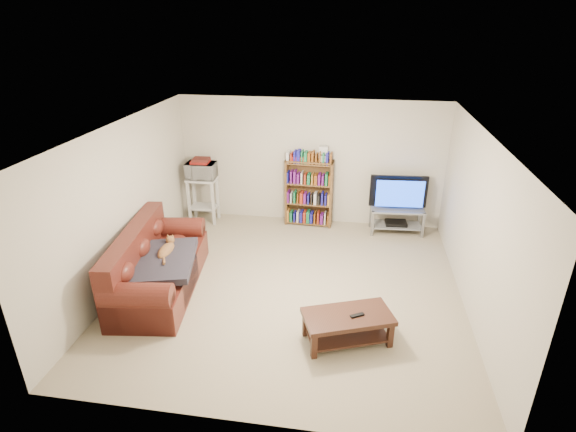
% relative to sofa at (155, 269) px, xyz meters
% --- Properties ---
extents(floor, '(5.00, 5.00, 0.00)m').
position_rel_sofa_xyz_m(floor, '(1.98, 0.32, -0.33)').
color(floor, tan).
rests_on(floor, ground).
extents(ceiling, '(5.00, 5.00, 0.00)m').
position_rel_sofa_xyz_m(ceiling, '(1.98, 0.32, 2.07)').
color(ceiling, white).
rests_on(ceiling, ground).
extents(wall_back, '(5.00, 0.00, 5.00)m').
position_rel_sofa_xyz_m(wall_back, '(1.98, 2.82, 0.87)').
color(wall_back, silver).
rests_on(wall_back, ground).
extents(wall_front, '(5.00, 0.00, 5.00)m').
position_rel_sofa_xyz_m(wall_front, '(1.98, -2.18, 0.87)').
color(wall_front, silver).
rests_on(wall_front, ground).
extents(wall_left, '(0.00, 5.00, 5.00)m').
position_rel_sofa_xyz_m(wall_left, '(-0.52, 0.32, 0.87)').
color(wall_left, silver).
rests_on(wall_left, ground).
extents(wall_right, '(0.00, 5.00, 5.00)m').
position_rel_sofa_xyz_m(wall_right, '(4.48, 0.32, 0.87)').
color(wall_right, silver).
rests_on(wall_right, ground).
extents(sofa, '(1.24, 2.33, 0.95)m').
position_rel_sofa_xyz_m(sofa, '(0.00, 0.00, 0.00)').
color(sofa, '#561E16').
rests_on(sofa, floor).
extents(blanket, '(1.07, 1.27, 0.19)m').
position_rel_sofa_xyz_m(blanket, '(0.21, -0.13, 0.22)').
color(blanket, '#2C2934').
rests_on(blanket, sofa).
extents(cat, '(0.32, 0.63, 0.18)m').
position_rel_sofa_xyz_m(cat, '(0.18, 0.07, 0.28)').
color(cat, brown).
rests_on(cat, sofa).
extents(coffee_table, '(1.21, 0.89, 0.40)m').
position_rel_sofa_xyz_m(coffee_table, '(2.86, -0.76, -0.06)').
color(coffee_table, '#3B1F14').
rests_on(coffee_table, floor).
extents(remote, '(0.18, 0.13, 0.02)m').
position_rel_sofa_xyz_m(remote, '(2.97, -0.77, 0.08)').
color(remote, black).
rests_on(remote, coffee_table).
extents(tv_stand, '(1.00, 0.50, 0.49)m').
position_rel_sofa_xyz_m(tv_stand, '(3.66, 2.50, -0.00)').
color(tv_stand, '#999EA3').
rests_on(tv_stand, floor).
extents(television, '(1.05, 0.21, 0.60)m').
position_rel_sofa_xyz_m(television, '(3.66, 2.50, 0.46)').
color(television, black).
rests_on(television, tv_stand).
extents(dvd_player, '(0.41, 0.30, 0.06)m').
position_rel_sofa_xyz_m(dvd_player, '(3.66, 2.50, -0.14)').
color(dvd_player, black).
rests_on(dvd_player, tv_stand).
extents(bookshelf, '(0.91, 0.32, 1.30)m').
position_rel_sofa_xyz_m(bookshelf, '(1.99, 2.62, 0.34)').
color(bookshelf, brown).
rests_on(bookshelf, floor).
extents(shelf_clutter, '(0.66, 0.21, 0.28)m').
position_rel_sofa_xyz_m(shelf_clutter, '(2.09, 2.63, 1.07)').
color(shelf_clutter, silver).
rests_on(shelf_clutter, bookshelf).
extents(microwave_stand, '(0.57, 0.42, 0.90)m').
position_rel_sofa_xyz_m(microwave_stand, '(-0.07, 2.45, 0.24)').
color(microwave_stand, silver).
rests_on(microwave_stand, floor).
extents(microwave, '(0.56, 0.39, 0.31)m').
position_rel_sofa_xyz_m(microwave, '(-0.07, 2.45, 0.72)').
color(microwave, silver).
rests_on(microwave, microwave_stand).
extents(game_boxes, '(0.33, 0.29, 0.05)m').
position_rel_sofa_xyz_m(game_boxes, '(-0.07, 2.45, 0.90)').
color(game_boxes, maroon).
rests_on(game_boxes, microwave).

